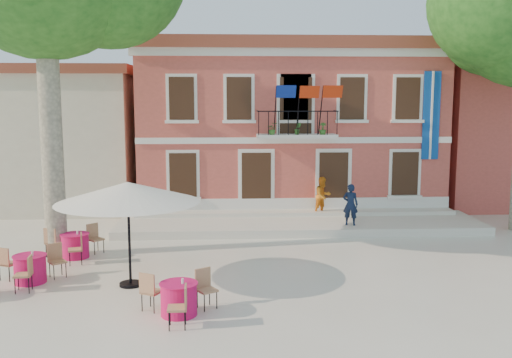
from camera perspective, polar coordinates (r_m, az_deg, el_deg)
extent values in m
plane|color=beige|center=(17.92, -0.27, -8.12)|extent=(90.00, 90.00, 0.00)
cube|color=#CC5549|center=(27.37, 2.96, 4.91)|extent=(13.00, 8.00, 7.00)
cube|color=brown|center=(27.43, 3.02, 12.75)|extent=(13.50, 8.50, 0.50)
cube|color=silver|center=(23.48, 4.02, 12.56)|extent=(13.30, 0.35, 0.35)
cube|color=silver|center=(22.96, 4.09, 4.30)|extent=(3.20, 0.90, 0.15)
cube|color=black|center=(22.52, 4.24, 6.77)|extent=(3.20, 0.04, 0.04)
cube|color=#0D4298|center=(24.62, 17.12, 6.08)|extent=(0.70, 0.05, 3.60)
cube|color=navy|center=(22.07, 2.03, 8.71)|extent=(0.76, 0.27, 0.47)
cube|color=#B4280C|center=(22.17, 4.37, 8.69)|extent=(0.76, 0.29, 0.47)
cube|color=#B4280C|center=(22.30, 6.69, 8.66)|extent=(0.76, 0.27, 0.47)
imported|color=#26591E|center=(22.54, 1.66, 5.05)|extent=(0.43, 0.37, 0.48)
imported|color=#26591E|center=(22.64, 4.19, 5.05)|extent=(0.26, 0.21, 0.48)
imported|color=#26591E|center=(22.79, 6.70, 5.03)|extent=(0.27, 0.27, 0.48)
cube|color=beige|center=(29.57, -20.07, 3.69)|extent=(9.00, 9.00, 6.00)
cube|color=brown|center=(29.53, -20.37, 9.89)|extent=(9.40, 9.40, 0.40)
cube|color=silver|center=(22.30, 4.36, -4.52)|extent=(14.00, 3.40, 0.30)
cylinder|color=#A59E84|center=(18.90, -19.80, 4.52)|extent=(0.67, 0.67, 7.97)
cylinder|color=black|center=(15.95, -12.42, -10.22)|extent=(0.60, 0.60, 0.08)
cylinder|color=black|center=(15.61, -12.55, -6.01)|extent=(0.07, 0.07, 2.49)
cone|color=white|center=(15.36, -12.70, -1.31)|extent=(3.79, 3.79, 0.55)
imported|color=#0F1933|center=(21.53, 9.43, -2.53)|extent=(0.65, 0.53, 1.56)
imported|color=orange|center=(23.28, 6.70, -1.69)|extent=(0.95, 0.88, 1.55)
cylinder|color=#CC1358|center=(16.88, -21.65, -8.40)|extent=(0.84, 0.84, 0.75)
cylinder|color=#CC1358|center=(16.78, -21.72, -7.13)|extent=(0.90, 0.90, 0.02)
cube|color=tan|center=(16.15, -22.27, -8.79)|extent=(0.46, 0.46, 0.95)
cube|color=tan|center=(17.07, -19.24, -7.75)|extent=(0.59, 0.59, 0.95)
cube|color=tan|center=(17.36, -23.50, -7.70)|extent=(0.56, 0.56, 0.95)
cylinder|color=#CC1358|center=(13.60, -7.73, -11.85)|extent=(0.84, 0.84, 0.75)
cylinder|color=#CC1358|center=(13.47, -7.76, -10.31)|extent=(0.90, 0.90, 0.02)
cube|color=tan|center=(13.90, -4.94, -10.92)|extent=(0.58, 0.58, 0.95)
cube|color=tan|center=(13.97, -10.37, -10.93)|extent=(0.57, 0.57, 0.95)
cube|color=tan|center=(12.86, -7.89, -12.56)|extent=(0.43, 0.43, 0.95)
cylinder|color=#CC1358|center=(18.98, -17.63, -6.41)|extent=(0.84, 0.84, 0.75)
cylinder|color=#CC1358|center=(18.89, -17.68, -5.28)|extent=(0.90, 0.90, 0.02)
cube|color=tan|center=(19.33, -19.59, -5.93)|extent=(0.51, 0.51, 0.95)
cube|color=tan|center=(18.23, -17.63, -6.67)|extent=(0.51, 0.51, 0.95)
cube|color=tan|center=(19.33, -15.72, -5.76)|extent=(0.59, 0.59, 0.95)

